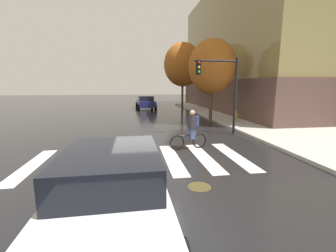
{
  "coord_description": "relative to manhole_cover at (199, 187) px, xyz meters",
  "views": [
    {
      "loc": [
        -0.53,
        -7.99,
        2.71
      ],
      "look_at": [
        0.73,
        0.31,
        1.2
      ],
      "focal_mm": 24.15,
      "sensor_mm": 36.0,
      "label": 1
    }
  ],
  "objects": [
    {
      "name": "ground_plane",
      "position": [
        -1.17,
        2.45,
        -0.0
      ],
      "size": [
        120.0,
        120.0,
        0.0
      ],
      "primitive_type": "plane",
      "color": "black"
    },
    {
      "name": "crosswalk_stripes",
      "position": [
        -1.55,
        2.45,
        0.0
      ],
      "size": [
        7.88,
        3.61,
        0.01
      ],
      "color": "silver",
      "rests_on": "ground"
    },
    {
      "name": "manhole_cover",
      "position": [
        0.0,
        0.0,
        0.0
      ],
      "size": [
        0.64,
        0.64,
        0.01
      ],
      "primitive_type": "cylinder",
      "color": "#473D1E",
      "rests_on": "ground"
    },
    {
      "name": "sedan_near",
      "position": [
        -2.13,
        -1.51,
        0.82
      ],
      "size": [
        2.2,
        4.62,
        1.59
      ],
      "color": "silver",
      "rests_on": "ground"
    },
    {
      "name": "sedan_mid",
      "position": [
        -0.33,
        20.57,
        0.79
      ],
      "size": [
        2.3,
        4.55,
        1.54
      ],
      "color": "navy",
      "rests_on": "ground"
    },
    {
      "name": "cyclist",
      "position": [
        0.7,
        3.65,
        0.84
      ],
      "size": [
        1.69,
        0.42,
        1.69
      ],
      "color": "black",
      "rests_on": "ground"
    },
    {
      "name": "traffic_light_near",
      "position": [
        3.08,
        6.41,
        2.86
      ],
      "size": [
        2.47,
        0.28,
        4.2
      ],
      "color": "black",
      "rests_on": "ground"
    },
    {
      "name": "fire_hydrant",
      "position": [
        5.83,
        10.33,
        0.53
      ],
      "size": [
        0.33,
        0.22,
        0.78
      ],
      "color": "gold",
      "rests_on": "sidewalk"
    },
    {
      "name": "street_tree_near",
      "position": [
        3.94,
        10.51,
        4.05
      ],
      "size": [
        3.37,
        3.37,
        6.0
      ],
      "color": "#4C3823",
      "rests_on": "ground"
    },
    {
      "name": "street_tree_mid",
      "position": [
        3.74,
        19.5,
        4.94
      ],
      "size": [
        4.12,
        4.12,
        7.32
      ],
      "color": "#4C3823",
      "rests_on": "ground"
    },
    {
      "name": "corner_building",
      "position": [
        16.15,
        18.22,
        6.42
      ],
      "size": [
        19.32,
        23.21,
        12.95
      ],
      "color": "brown",
      "rests_on": "ground"
    }
  ]
}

